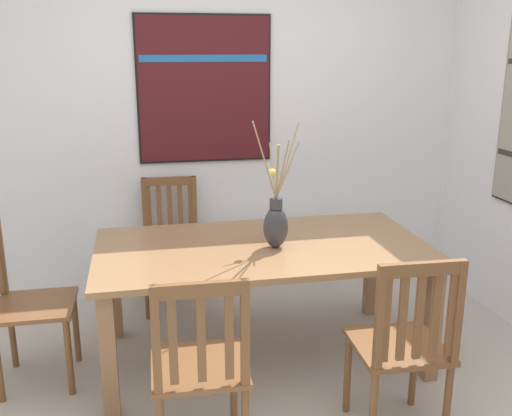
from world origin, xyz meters
The scene contains 8 objects.
wall_back centered at (0.00, 1.86, 1.35)m, with size 6.40×0.12×2.70m, color silver.
dining_table centered at (0.05, 0.68, 0.63)m, with size 1.92×1.03×0.72m.
centerpiece_vase centered at (0.12, 0.62, 0.87)m, with size 0.32×0.27×0.74m.
chair_0 centered at (-1.29, 0.67, 0.49)m, with size 0.42×0.42×0.95m.
chair_1 centered at (0.53, -0.21, 0.50)m, with size 0.43×0.43×0.95m.
chair_2 centered at (-0.42, -0.19, 0.49)m, with size 0.43×0.43×0.94m.
chair_3 centered at (-0.43, 1.56, 0.49)m, with size 0.44×0.44×0.93m.
painting_on_back_wall centered at (-0.14, 1.79, 1.54)m, with size 0.97×0.05×1.05m.
Camera 1 is at (-0.63, -2.44, 1.83)m, focal length 40.67 mm.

